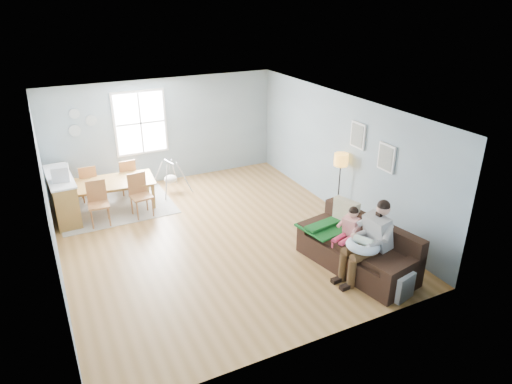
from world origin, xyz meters
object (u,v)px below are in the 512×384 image
dining_table (115,195)px  chair_ne (127,175)px  floor_lamp (341,165)px  counter (63,195)px  chair_sw (98,200)px  chair_se (139,192)px  monitor (60,173)px  father (370,239)px  chair_nw (88,181)px  sofa (359,251)px  storage_cube (398,284)px  baby_swing (171,178)px  toddler (349,227)px

dining_table → chair_ne: chair_ne is taller
floor_lamp → counter: size_ratio=0.84×
chair_sw → chair_se: (0.90, 0.01, 0.01)m
monitor → chair_se: bearing=-13.8°
father → chair_sw: 5.76m
dining_table → chair_nw: size_ratio=2.03×
dining_table → chair_sw: chair_sw is taller
floor_lamp → counter: 6.20m
sofa → storage_cube: size_ratio=4.81×
floor_lamp → chair_ne: (-3.95, 3.32, -0.71)m
floor_lamp → chair_nw: 5.93m
floor_lamp → baby_swing: bearing=134.7°
chair_nw → dining_table: bearing=-53.1°
toddler → storage_cube: bearing=-83.2°
counter → chair_nw: bearing=40.7°
toddler → chair_ne: (-2.96, 4.98, -0.24)m
sofa → father: size_ratio=1.61×
sofa → monitor: monitor is taller
baby_swing → floor_lamp: bearing=-45.3°
father → chair_ne: size_ratio=1.58×
storage_cube → toddler: bearing=96.8°
dining_table → baby_swing: size_ratio=1.93×
father → monitor: father is taller
monitor → chair_sw: bearing=-31.9°
storage_cube → chair_se: bearing=122.2°
monitor → baby_swing: size_ratio=0.39×
chair_se → baby_swing: chair_se is taller
storage_cube → chair_nw: chair_nw is taller
father → monitor: size_ratio=3.86×
storage_cube → chair_ne: chair_ne is taller
sofa → chair_se: bearing=128.2°
floor_lamp → baby_swing: (-2.96, 2.99, -0.87)m
toddler → chair_se: (-2.96, 3.72, -0.20)m
toddler → chair_sw: 5.36m
chair_sw → chair_se: size_ratio=0.99×
father → storage_cube: father is taller
sofa → dining_table: 5.75m
dining_table → monitor: (-1.07, -0.24, 0.81)m
chair_sw → chair_nw: bearing=91.3°
chair_nw → monitor: bearing=-124.6°
chair_se → baby_swing: 1.37m
counter → chair_se: bearing=-24.4°
chair_ne → monitor: (-1.53, -0.89, 0.62)m
toddler → chair_ne: toddler is taller
chair_sw → toddler: bearing=-43.8°
chair_nw → chair_ne: 0.93m
sofa → monitor: (-4.61, 4.29, 0.82)m
chair_sw → chair_se: chair_se is taller
monitor → floor_lamp: bearing=-23.9°
toddler → chair_sw: (-3.86, 3.71, -0.21)m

